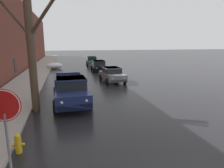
% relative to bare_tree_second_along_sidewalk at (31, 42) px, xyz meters
% --- Properties ---
extents(left_sidewalk_slab, '(3.23, 80.00, 0.14)m').
position_rel_bare_tree_second_along_sidewalk_xyz_m(left_sidewalk_slab, '(-1.89, 9.66, -3.74)').
color(left_sidewalk_slab, gray).
rests_on(left_sidewalk_slab, ground).
extents(brick_townhouse_facade, '(0.63, 80.00, 9.61)m').
position_rel_bare_tree_second_along_sidewalk_xyz_m(brick_townhouse_facade, '(-4.01, 9.66, 0.99)').
color(brick_townhouse_facade, brown).
rests_on(brick_townhouse_facade, ground).
extents(snow_bank_mid_block_left, '(2.33, 1.29, 0.87)m').
position_rel_bare_tree_second_along_sidewalk_xyz_m(snow_bank_mid_block_left, '(0.23, 18.72, -3.39)').
color(snow_bank_mid_block_left, white).
rests_on(snow_bank_mid_block_left, ground).
extents(bare_tree_second_along_sidewalk, '(2.81, 2.94, 7.35)m').
position_rel_bare_tree_second_along_sidewalk_xyz_m(bare_tree_second_along_sidewalk, '(0.00, 0.00, 0.00)').
color(bare_tree_second_along_sidewalk, '#4C3D2D').
rests_on(bare_tree_second_along_sidewalk, ground).
extents(pickup_truck_darkblue_approaching_near_lane, '(2.27, 5.48, 1.76)m').
position_rel_bare_tree_second_along_sidewalk_xyz_m(pickup_truck_darkblue_approaching_near_lane, '(1.95, 0.93, -2.93)').
color(pickup_truck_darkblue_approaching_near_lane, navy).
rests_on(pickup_truck_darkblue_approaching_near_lane, ground).
extents(sedan_grey_parked_kerbside_close, '(2.12, 3.94, 1.42)m').
position_rel_bare_tree_second_along_sidewalk_xyz_m(sedan_grey_parked_kerbside_close, '(6.15, 7.06, -3.06)').
color(sedan_grey_parked_kerbside_close, slate).
rests_on(sedan_grey_parked_kerbside_close, ground).
extents(sedan_black_parked_kerbside_mid, '(2.12, 4.32, 1.42)m').
position_rel_bare_tree_second_along_sidewalk_xyz_m(sedan_black_parked_kerbside_mid, '(6.21, 14.83, -3.06)').
color(sedan_black_parked_kerbside_mid, black).
rests_on(sedan_black_parked_kerbside_mid, ground).
extents(sedan_green_parked_far_down_block, '(2.16, 4.27, 1.42)m').
position_rel_bare_tree_second_along_sidewalk_xyz_m(sedan_green_parked_far_down_block, '(6.33, 22.26, -3.06)').
color(sedan_green_parked_far_down_block, '#1E5633').
rests_on(sedan_green_parked_far_down_block, ground).
extents(fire_hydrant, '(0.42, 0.22, 0.71)m').
position_rel_bare_tree_second_along_sidewalk_xyz_m(fire_hydrant, '(-0.05, -4.41, -3.45)').
color(fire_hydrant, gold).
rests_on(fire_hydrant, ground).
extents(stop_sign_at_corner, '(0.76, 0.12, 2.77)m').
position_rel_bare_tree_second_along_sidewalk_xyz_m(stop_sign_at_corner, '(0.28, -6.54, -1.67)').
color(stop_sign_at_corner, slate).
rests_on(stop_sign_at_corner, ground).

